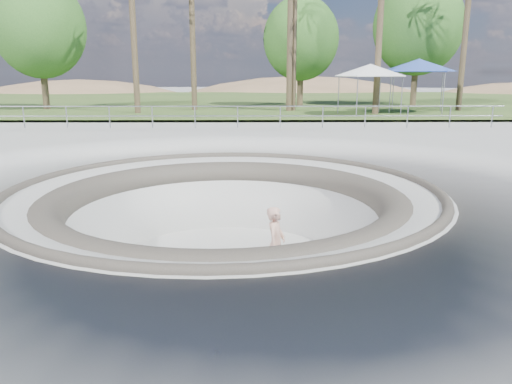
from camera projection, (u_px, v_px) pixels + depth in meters
ground at (225, 190)px, 11.86m from camera, size 180.00×180.00×0.00m
skate_bowl at (226, 262)px, 12.29m from camera, size 14.00×14.00×4.10m
grass_strip at (244, 101)px, 44.86m from camera, size 180.00×36.00×0.12m
distant_hills at (274, 144)px, 69.12m from camera, size 103.20×45.00×28.60m
safety_railing at (238, 117)px, 23.37m from camera, size 25.00×0.06×1.03m
skateboard at (275, 281)px, 11.17m from camera, size 0.84×0.49×0.08m
skater at (276, 244)px, 10.96m from camera, size 0.58×0.71×1.70m
canopy_white at (370, 70)px, 28.77m from camera, size 5.61×5.61×2.90m
canopy_blue at (419, 65)px, 30.64m from camera, size 6.08×6.08×3.24m
bushy_tree_left at (39, 28)px, 32.61m from camera, size 5.99×5.45×8.65m
bushy_tree_mid at (301, 39)px, 35.84m from camera, size 5.44×4.95×7.85m
bushy_tree_right at (418, 26)px, 35.94m from camera, size 6.47×5.88×9.34m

